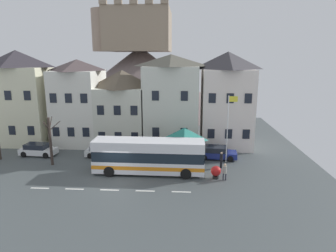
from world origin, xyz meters
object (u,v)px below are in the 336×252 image
(pedestrian_00, at_px, (225,170))
(townhouse_04, at_px, (226,100))
(townhouse_01, at_px, (79,102))
(townhouse_02, at_px, (123,108))
(pedestrian_01, at_px, (221,159))
(hilltop_castle, at_px, (140,76))
(flagpole, at_px, (228,124))
(bare_tree_01, at_px, (50,140))
(harbour_buoy, at_px, (216,172))
(public_bench, at_px, (197,151))
(bus_shelter, at_px, (184,134))
(townhouse_03, at_px, (171,101))
(transit_bus, at_px, (149,157))
(parked_car_01, at_px, (38,150))
(parked_car_02, at_px, (103,151))
(townhouse_00, at_px, (20,98))
(parked_car_00, at_px, (216,153))

(pedestrian_00, bearing_deg, townhouse_04, 83.01)
(townhouse_01, relative_size, townhouse_02, 1.14)
(pedestrian_01, bearing_deg, hilltop_castle, 112.06)
(flagpole, height_order, bare_tree_01, flagpole)
(townhouse_04, height_order, pedestrian_01, townhouse_04)
(hilltop_castle, height_order, harbour_buoy, hilltop_castle)
(pedestrian_00, xyz_separation_m, flagpole, (0.83, 4.83, 3.16))
(pedestrian_00, bearing_deg, public_bench, 107.86)
(townhouse_01, bearing_deg, hilltop_castle, 79.74)
(pedestrian_00, xyz_separation_m, harbour_buoy, (-0.75, 0.34, -0.27))
(hilltop_castle, height_order, bus_shelter, hilltop_castle)
(pedestrian_00, bearing_deg, townhouse_02, 135.66)
(pedestrian_01, height_order, bare_tree_01, bare_tree_01)
(bus_shelter, bearing_deg, pedestrian_00, -51.52)
(townhouse_02, relative_size, bus_shelter, 2.50)
(pedestrian_01, bearing_deg, townhouse_02, 144.68)
(townhouse_01, relative_size, townhouse_03, 0.95)
(transit_bus, distance_m, public_bench, 7.43)
(parked_car_01, bearing_deg, townhouse_04, 17.82)
(townhouse_01, xyz_separation_m, public_bench, (14.89, -4.60, -4.81))
(townhouse_02, height_order, parked_car_02, townhouse_02)
(bus_shelter, relative_size, pedestrian_01, 2.24)
(townhouse_01, height_order, flagpole, townhouse_01)
(parked_car_02, xyz_separation_m, bare_tree_01, (-4.52, -2.99, 2.05))
(bus_shelter, distance_m, harbour_buoy, 5.70)
(townhouse_01, height_order, townhouse_03, townhouse_03)
(townhouse_03, xyz_separation_m, harbour_buoy, (4.63, -10.38, -4.92))
(pedestrian_01, bearing_deg, townhouse_00, 162.90)
(townhouse_04, relative_size, pedestrian_01, 6.89)
(townhouse_03, height_order, hilltop_castle, hilltop_castle)
(townhouse_02, height_order, pedestrian_01, townhouse_02)
(hilltop_castle, bearing_deg, transit_bus, -80.13)
(parked_car_02, relative_size, bare_tree_01, 0.76)
(bus_shelter, height_order, parked_car_00, bus_shelter)
(townhouse_02, xyz_separation_m, harbour_buoy, (10.70, -10.85, -3.98))
(townhouse_04, height_order, bare_tree_01, townhouse_04)
(townhouse_02, bearing_deg, parked_car_02, -103.67)
(hilltop_castle, relative_size, bare_tree_01, 6.81)
(flagpole, xyz_separation_m, harbour_buoy, (-1.58, -4.49, -3.43))
(transit_bus, height_order, parked_car_02, transit_bus)
(parked_car_02, bearing_deg, transit_bus, -39.97)
(pedestrian_00, height_order, flagpole, flagpole)
(townhouse_00, bearing_deg, flagpole, -12.79)
(parked_car_01, bearing_deg, townhouse_00, 134.89)
(townhouse_02, bearing_deg, transit_bus, -65.85)
(bare_tree_01, bearing_deg, parked_car_00, 9.85)
(townhouse_00, height_order, townhouse_03, townhouse_00)
(pedestrian_00, relative_size, flagpole, 0.22)
(townhouse_04, distance_m, parked_car_01, 22.72)
(townhouse_01, xyz_separation_m, townhouse_04, (18.44, -0.32, 0.45))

